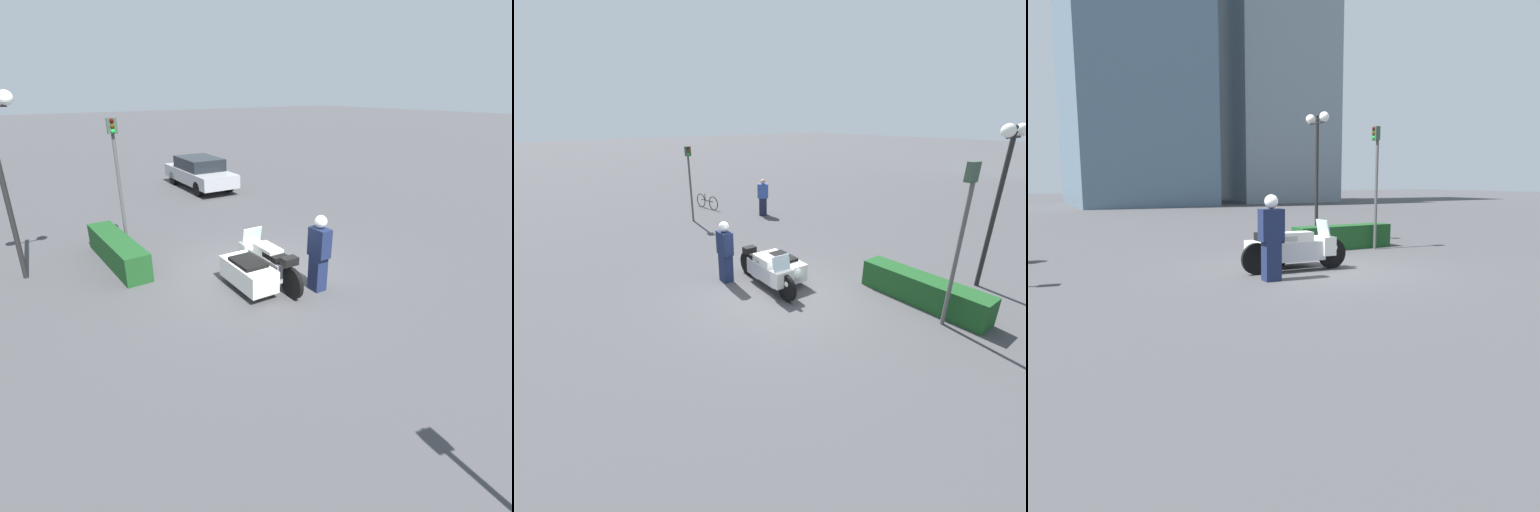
% 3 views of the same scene
% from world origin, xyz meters
% --- Properties ---
extents(ground_plane, '(160.00, 160.00, 0.00)m').
position_xyz_m(ground_plane, '(0.00, 0.00, 0.00)').
color(ground_plane, '#424244').
extents(police_motorcycle, '(2.68, 1.37, 1.18)m').
position_xyz_m(police_motorcycle, '(-0.50, 0.40, 0.48)').
color(police_motorcycle, black).
rests_on(police_motorcycle, ground).
extents(officer_rider, '(0.51, 0.33, 1.81)m').
position_xyz_m(officer_rider, '(-1.55, -0.65, 0.96)').
color(officer_rider, '#192347').
rests_on(officer_rider, ground).
extents(hedge_bush_curbside, '(3.27, 0.66, 0.73)m').
position_xyz_m(hedge_bush_curbside, '(2.68, 2.65, 0.36)').
color(hedge_bush_curbside, '#19471E').
rests_on(hedge_bush_curbside, ground).
extents(twin_lamp_post, '(0.33, 1.17, 4.36)m').
position_xyz_m(twin_lamp_post, '(3.14, 4.85, 3.25)').
color(twin_lamp_post, black).
rests_on(twin_lamp_post, ground).
extents(traffic_light_near, '(0.22, 0.28, 3.68)m').
position_xyz_m(traffic_light_near, '(3.49, 2.13, 2.40)').
color(traffic_light_near, '#4C4C4C').
rests_on(traffic_light_near, ground).
extents(traffic_light_far, '(0.22, 0.29, 3.33)m').
position_xyz_m(traffic_light_far, '(-7.91, 1.43, 2.20)').
color(traffic_light_far, '#4C4C4C').
rests_on(traffic_light_far, ground).
extents(pedestrian_bystander, '(0.56, 0.57, 1.76)m').
position_xyz_m(pedestrian_bystander, '(-6.78, 4.64, 0.88)').
color(pedestrian_bystander, '#191E38').
rests_on(pedestrian_bystander, ground).
extents(bicycle_parked, '(1.76, 0.32, 0.77)m').
position_xyz_m(bicycle_parked, '(-9.71, 3.13, 0.35)').
color(bicycle_parked, black).
rests_on(bicycle_parked, ground).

